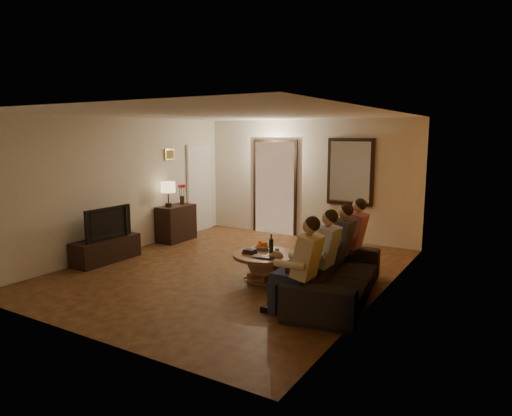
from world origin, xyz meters
The scene contains 33 objects.
floor centered at (0.00, 0.00, 0.00)m, with size 5.00×6.00×0.01m, color #3F1A11.
ceiling centered at (0.00, 0.00, 2.60)m, with size 5.00×6.00×0.01m, color white.
back_wall centered at (0.00, 3.00, 1.30)m, with size 5.00×0.02×2.60m, color beige.
front_wall centered at (0.00, -3.00, 1.30)m, with size 5.00×0.02×2.60m, color beige.
left_wall centered at (-2.50, 0.00, 1.30)m, with size 0.02×6.00×2.60m, color beige.
right_wall centered at (2.50, 0.00, 1.30)m, with size 0.02×6.00×2.60m, color beige.
orange_accent centered at (2.49, 0.00, 1.30)m, with size 0.01×6.00×2.60m, color orange.
kitchen_doorway centered at (-0.80, 2.98, 1.05)m, with size 1.00×0.06×2.10m, color #FFE0A5.
door_trim centered at (-0.80, 2.97, 1.05)m, with size 1.12×0.04×2.22m, color black.
fridge_glimpse centered at (-0.55, 2.98, 0.90)m, with size 0.45×0.03×1.70m, color silver.
mirror_frame centered at (1.00, 2.96, 1.50)m, with size 1.00×0.05×1.40m, color black.
mirror_glass centered at (1.00, 2.93, 1.50)m, with size 0.86×0.02×1.26m, color white.
white_door centered at (-2.46, 2.30, 1.02)m, with size 0.06×0.85×2.04m, color white.
framed_art centered at (-2.47, 1.30, 1.85)m, with size 0.03×0.28×0.24m, color #B28C33.
art_canvas centered at (-2.46, 1.30, 1.85)m, with size 0.01×0.22×0.18m, color brown.
dresser centered at (-2.25, 1.20, 0.38)m, with size 0.45×0.86×0.77m, color black.
table_lamp centered at (-2.25, 0.98, 1.04)m, with size 0.30×0.30×0.54m, color beige, non-canonical shape.
flower_vase centered at (-2.25, 1.42, 0.99)m, with size 0.14×0.14×0.44m, color #AE1221, non-canonical shape.
tv_stand centered at (-2.25, -0.72, 0.21)m, with size 0.45×1.28×0.43m, color black.
tv centered at (-2.25, -0.72, 0.71)m, with size 0.13×0.99×0.57m, color black.
sofa centered at (1.99, -0.33, 0.35)m, with size 0.93×2.37×0.69m, color black.
person_a centered at (1.89, -1.23, 0.60)m, with size 0.60×0.40×1.20m, color tan, non-canonical shape.
person_b centered at (1.89, -0.63, 0.60)m, with size 0.60×0.40×1.20m, color tan, non-canonical shape.
person_c centered at (1.89, -0.03, 0.60)m, with size 0.60×0.40×1.20m, color tan, non-canonical shape.
person_d centered at (1.89, 0.57, 0.60)m, with size 0.60×0.40×1.20m, color tan, non-canonical shape.
dog centered at (0.81, -0.32, 0.28)m, with size 0.56×0.24×0.56m, color #936244, non-canonical shape.
coffee_table centered at (0.79, -0.25, 0.23)m, with size 1.00×1.00×0.45m, color brown.
bowl centered at (0.61, -0.03, 0.48)m, with size 0.26×0.26×0.06m, color white.
oranges centered at (0.61, -0.03, 0.55)m, with size 0.20×0.20×0.08m, color #FF5015, non-canonical shape.
wine_bottle centered at (0.84, -0.15, 0.60)m, with size 0.07×0.07×0.31m, color black, non-canonical shape.
wine_glass centered at (0.97, -0.20, 0.50)m, with size 0.06×0.06×0.10m, color silver.
book_stack centered at (0.57, -0.35, 0.48)m, with size 0.20×0.15×0.07m, color black, non-canonical shape.
laptop centered at (0.89, -0.53, 0.46)m, with size 0.33×0.21×0.03m, color black.
Camera 1 is at (4.19, -6.19, 2.28)m, focal length 32.00 mm.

